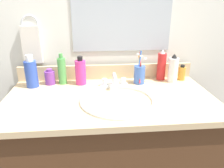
# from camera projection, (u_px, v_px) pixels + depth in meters

# --- Properties ---
(vanity_cabinet) EXTENTS (1.04, 0.54, 0.73)m
(vanity_cabinet) POSITION_uv_depth(u_px,v_px,m) (110.00, 158.00, 1.27)
(vanity_cabinet) COLOR #4C2D19
(vanity_cabinet) RESTS_ON ground_plane
(countertop) EXTENTS (1.08, 0.58, 0.03)m
(countertop) POSITION_uv_depth(u_px,v_px,m) (110.00, 99.00, 1.13)
(countertop) COLOR #D1B284
(countertop) RESTS_ON vanity_cabinet
(backsplash) EXTENTS (1.08, 0.02, 0.09)m
(backsplash) POSITION_uv_depth(u_px,v_px,m) (106.00, 72.00, 1.37)
(backsplash) COLOR #D1B284
(backsplash) RESTS_ON countertop
(back_wall) EXTENTS (2.18, 0.04, 1.30)m
(back_wall) POSITION_uv_depth(u_px,v_px,m) (106.00, 90.00, 1.48)
(back_wall) COLOR silver
(back_wall) RESTS_ON ground_plane
(mirror_panel) EXTENTS (0.60, 0.01, 0.56)m
(mirror_panel) POSITION_uv_depth(u_px,v_px,m) (122.00, 3.00, 1.27)
(mirror_panel) COLOR #B2BCC6
(towel_ring) EXTENTS (0.10, 0.01, 0.10)m
(towel_ring) POSITION_uv_depth(u_px,v_px,m) (30.00, 24.00, 1.26)
(towel_ring) COLOR silver
(hand_towel) EXTENTS (0.11, 0.04, 0.22)m
(hand_towel) POSITION_uv_depth(u_px,v_px,m) (32.00, 45.00, 1.29)
(hand_towel) COLOR silver
(sink_basin) EXTENTS (0.38, 0.38, 0.11)m
(sink_basin) POSITION_uv_depth(u_px,v_px,m) (118.00, 106.00, 1.09)
(sink_basin) COLOR white
(sink_basin) RESTS_ON countertop
(faucet) EXTENTS (0.16, 0.10, 0.08)m
(faucet) POSITION_uv_depth(u_px,v_px,m) (114.00, 82.00, 1.25)
(faucet) COLOR silver
(faucet) RESTS_ON countertop
(bottle_toner_green) EXTENTS (0.05, 0.05, 0.18)m
(bottle_toner_green) POSITION_uv_depth(u_px,v_px,m) (62.00, 71.00, 1.28)
(bottle_toner_green) COLOR #4C9E4C
(bottle_toner_green) RESTS_ON countertop
(bottle_soap_pink) EXTENTS (0.06, 0.06, 0.17)m
(bottle_soap_pink) POSITION_uv_depth(u_px,v_px,m) (81.00, 72.00, 1.27)
(bottle_soap_pink) COLOR #D8338C
(bottle_soap_pink) RESTS_ON countertop
(bottle_shampoo_blue) EXTENTS (0.07, 0.07, 0.19)m
(bottle_shampoo_blue) POSITION_uv_depth(u_px,v_px,m) (31.00, 73.00, 1.23)
(bottle_shampoo_blue) COLOR #2D4CB2
(bottle_shampoo_blue) RESTS_ON countertop
(bottle_oil_amber) EXTENTS (0.04, 0.04, 0.10)m
(bottle_oil_amber) POSITION_uv_depth(u_px,v_px,m) (182.00, 73.00, 1.35)
(bottle_oil_amber) COLOR gold
(bottle_oil_amber) RESTS_ON countertop
(bottle_lotion_white) EXTENTS (0.06, 0.06, 0.17)m
(bottle_lotion_white) POSITION_uv_depth(u_px,v_px,m) (173.00, 69.00, 1.30)
(bottle_lotion_white) COLOR white
(bottle_lotion_white) RESTS_ON countertop
(bottle_cream_purple) EXTENTS (0.06, 0.06, 0.09)m
(bottle_cream_purple) POSITION_uv_depth(u_px,v_px,m) (50.00, 77.00, 1.28)
(bottle_cream_purple) COLOR #7A3899
(bottle_cream_purple) RESTS_ON countertop
(bottle_spray_red) EXTENTS (0.05, 0.05, 0.19)m
(bottle_spray_red) POSITION_uv_depth(u_px,v_px,m) (161.00, 66.00, 1.34)
(bottle_spray_red) COLOR red
(bottle_spray_red) RESTS_ON countertop
(cup_blue_plastic) EXTENTS (0.07, 0.08, 0.20)m
(cup_blue_plastic) POSITION_uv_depth(u_px,v_px,m) (140.00, 74.00, 1.29)
(cup_blue_plastic) COLOR #3F66B7
(cup_blue_plastic) RESTS_ON countertop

